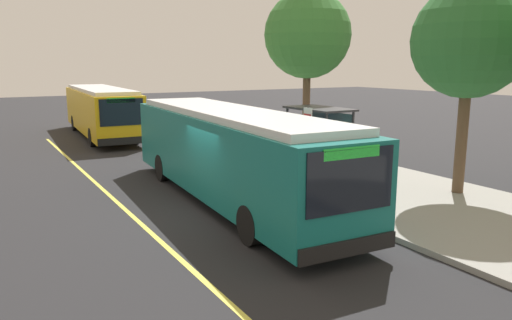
% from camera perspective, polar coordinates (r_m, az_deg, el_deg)
% --- Properties ---
extents(ground_plane, '(120.00, 120.00, 0.00)m').
position_cam_1_polar(ground_plane, '(14.65, -5.02, -6.09)').
color(ground_plane, '#232326').
extents(sidewalk_curb, '(44.00, 6.40, 0.15)m').
position_cam_1_polar(sidewalk_curb, '(17.94, 12.55, -2.85)').
color(sidewalk_curb, gray).
rests_on(sidewalk_curb, ground_plane).
extents(lane_stripe_center, '(36.00, 0.14, 0.01)m').
position_cam_1_polar(lane_stripe_center, '(13.90, -13.30, -7.30)').
color(lane_stripe_center, '#E0D64C').
rests_on(lane_stripe_center, ground_plane).
extents(transit_bus_main, '(12.48, 3.31, 2.95)m').
position_cam_1_polar(transit_bus_main, '(15.43, -3.09, 1.01)').
color(transit_bus_main, '#146B66').
rests_on(transit_bus_main, ground_plane).
extents(transit_bus_second, '(12.01, 3.24, 2.95)m').
position_cam_1_polar(transit_bus_second, '(31.07, -17.70, 5.62)').
color(transit_bus_second, gold).
rests_on(transit_bus_second, ground_plane).
extents(bus_shelter, '(2.90, 1.60, 2.48)m').
position_cam_1_polar(bus_shelter, '(20.03, 7.41, 4.14)').
color(bus_shelter, '#333338').
rests_on(bus_shelter, sidewalk_curb).
extents(waiting_bench, '(1.60, 0.48, 0.95)m').
position_cam_1_polar(waiting_bench, '(19.79, 7.84, 0.28)').
color(waiting_bench, brown).
rests_on(waiting_bench, sidewalk_curb).
extents(route_sign_post, '(0.44, 0.08, 2.80)m').
position_cam_1_polar(route_sign_post, '(16.26, 6.07, 2.69)').
color(route_sign_post, '#333338').
rests_on(route_sign_post, sidewalk_curb).
extents(pedestrian_commuter, '(0.24, 0.40, 1.69)m').
position_cam_1_polar(pedestrian_commuter, '(20.86, 0.54, 2.29)').
color(pedestrian_commuter, '#282D47').
rests_on(pedestrian_commuter, sidewalk_curb).
extents(street_tree_upstreet, '(3.62, 3.62, 6.72)m').
position_cam_1_polar(street_tree_upstreet, '(17.09, 23.75, 12.57)').
color(street_tree_upstreet, brown).
rests_on(street_tree_upstreet, sidewalk_curb).
extents(street_tree_downstreet, '(4.08, 4.08, 7.58)m').
position_cam_1_polar(street_tree_downstreet, '(23.69, 6.07, 14.32)').
color(street_tree_downstreet, brown).
rests_on(street_tree_downstreet, sidewalk_curb).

